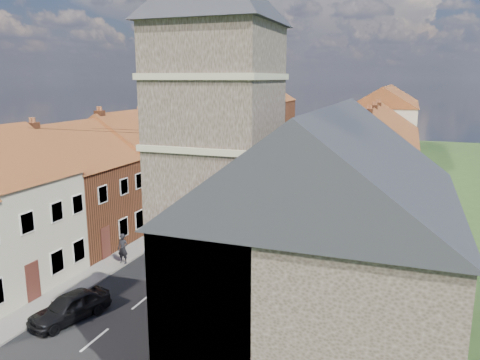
{
  "coord_description": "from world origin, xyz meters",
  "views": [
    {
      "loc": [
        12.56,
        -13.52,
        11.45
      ],
      "look_at": [
        0.1,
        20.75,
        3.5
      ],
      "focal_mm": 35.0,
      "sensor_mm": 36.0,
      "label": 1
    }
  ],
  "objects_px": {
    "car_mid": "(206,222)",
    "pedestrian_right": "(210,289)",
    "lamppost": "(192,178)",
    "car_far": "(282,165)",
    "car_distant": "(310,151)",
    "car_near": "(70,307)",
    "church": "(312,229)",
    "pedestrian_left": "(123,249)",
    "car_distant_b": "(326,159)"
  },
  "relations": [
    {
      "from": "car_mid",
      "to": "pedestrian_right",
      "type": "height_order",
      "value": "pedestrian_right"
    },
    {
      "from": "lamppost",
      "to": "car_far",
      "type": "xyz_separation_m",
      "value": [
        1.34,
        23.42,
        -2.94
      ]
    },
    {
      "from": "car_distant",
      "to": "car_near",
      "type": "bearing_deg",
      "value": -80.2
    },
    {
      "from": "church",
      "to": "pedestrian_right",
      "type": "xyz_separation_m",
      "value": [
        -5.66,
        3.13,
        -4.83
      ]
    },
    {
      "from": "church",
      "to": "pedestrian_left",
      "type": "height_order",
      "value": "church"
    },
    {
      "from": "church",
      "to": "car_near",
      "type": "relative_size",
      "value": 3.82
    },
    {
      "from": "lamppost",
      "to": "pedestrian_left",
      "type": "relative_size",
      "value": 3.14
    },
    {
      "from": "lamppost",
      "to": "car_distant_b",
      "type": "height_order",
      "value": "lamppost"
    },
    {
      "from": "church",
      "to": "pedestrian_left",
      "type": "distance_m",
      "value": 15.36
    },
    {
      "from": "pedestrian_left",
      "to": "pedestrian_right",
      "type": "bearing_deg",
      "value": -26.51
    },
    {
      "from": "lamppost",
      "to": "car_mid",
      "type": "bearing_deg",
      "value": -47.37
    },
    {
      "from": "car_far",
      "to": "church",
      "type": "bearing_deg",
      "value": -55.7
    },
    {
      "from": "car_mid",
      "to": "pedestrian_right",
      "type": "distance_m",
      "value": 12.2
    },
    {
      "from": "car_distant",
      "to": "pedestrian_right",
      "type": "relative_size",
      "value": 2.42
    },
    {
      "from": "car_near",
      "to": "pedestrian_right",
      "type": "bearing_deg",
      "value": 46.69
    },
    {
      "from": "car_near",
      "to": "pedestrian_right",
      "type": "relative_size",
      "value": 2.14
    },
    {
      "from": "church",
      "to": "car_distant_b",
      "type": "distance_m",
      "value": 47.54
    },
    {
      "from": "church",
      "to": "car_mid",
      "type": "height_order",
      "value": "church"
    },
    {
      "from": "car_near",
      "to": "car_distant_b",
      "type": "distance_m",
      "value": 47.06
    },
    {
      "from": "car_near",
      "to": "car_mid",
      "type": "distance_m",
      "value": 14.38
    },
    {
      "from": "lamppost",
      "to": "car_near",
      "type": "height_order",
      "value": "lamppost"
    },
    {
      "from": "car_far",
      "to": "car_distant_b",
      "type": "height_order",
      "value": "car_distant_b"
    },
    {
      "from": "pedestrian_right",
      "to": "car_near",
      "type": "bearing_deg",
      "value": 20.69
    },
    {
      "from": "car_far",
      "to": "car_distant_b",
      "type": "xyz_separation_m",
      "value": [
        4.49,
        6.58,
        0.04
      ]
    },
    {
      "from": "lamppost",
      "to": "pedestrian_right",
      "type": "xyz_separation_m",
      "value": [
        7.51,
        -13.54,
        -2.49
      ]
    },
    {
      "from": "car_distant",
      "to": "car_distant_b",
      "type": "xyz_separation_m",
      "value": [
        3.51,
        -6.41,
        0.01
      ]
    },
    {
      "from": "church",
      "to": "car_near",
      "type": "bearing_deg",
      "value": -179.04
    },
    {
      "from": "car_far",
      "to": "lamppost",
      "type": "bearing_deg",
      "value": -75.41
    },
    {
      "from": "car_far",
      "to": "pedestrian_left",
      "type": "height_order",
      "value": "pedestrian_left"
    },
    {
      "from": "car_mid",
      "to": "car_far",
      "type": "xyz_separation_m",
      "value": [
        -0.98,
        25.94,
        -0.18
      ]
    },
    {
      "from": "car_mid",
      "to": "pedestrian_left",
      "type": "distance_m",
      "value": 7.97
    },
    {
      "from": "car_near",
      "to": "pedestrian_left",
      "type": "relative_size",
      "value": 2.08
    },
    {
      "from": "lamppost",
      "to": "car_far",
      "type": "relative_size",
      "value": 1.46
    },
    {
      "from": "pedestrian_right",
      "to": "car_distant_b",
      "type": "relative_size",
      "value": 0.4
    },
    {
      "from": "car_distant_b",
      "to": "car_near",
      "type": "bearing_deg",
      "value": 90.67
    },
    {
      "from": "lamppost",
      "to": "car_mid",
      "type": "height_order",
      "value": "lamppost"
    },
    {
      "from": "church",
      "to": "pedestrian_right",
      "type": "height_order",
      "value": "church"
    },
    {
      "from": "church",
      "to": "car_distant",
      "type": "height_order",
      "value": "church"
    },
    {
      "from": "car_distant",
      "to": "car_distant_b",
      "type": "height_order",
      "value": "car_distant_b"
    },
    {
      "from": "church",
      "to": "car_mid",
      "type": "distance_m",
      "value": 18.56
    },
    {
      "from": "pedestrian_left",
      "to": "car_far",
      "type": "bearing_deg",
      "value": 85.93
    },
    {
      "from": "car_near",
      "to": "car_mid",
      "type": "height_order",
      "value": "car_mid"
    },
    {
      "from": "pedestrian_left",
      "to": "car_mid",
      "type": "bearing_deg",
      "value": 71.98
    },
    {
      "from": "car_mid",
      "to": "car_distant",
      "type": "distance_m",
      "value": 38.92
    },
    {
      "from": "car_distant_b",
      "to": "pedestrian_left",
      "type": "bearing_deg",
      "value": 87.76
    },
    {
      "from": "car_far",
      "to": "pedestrian_left",
      "type": "relative_size",
      "value": 2.16
    },
    {
      "from": "lamppost",
      "to": "pedestrian_left",
      "type": "xyz_separation_m",
      "value": [
        0.11,
        -10.17,
        -2.46
      ]
    },
    {
      "from": "church",
      "to": "pedestrian_right",
      "type": "relative_size",
      "value": 8.16
    },
    {
      "from": "car_mid",
      "to": "pedestrian_right",
      "type": "xyz_separation_m",
      "value": [
        5.2,
        -11.03,
        0.28
      ]
    },
    {
      "from": "car_mid",
      "to": "car_far",
      "type": "height_order",
      "value": "car_mid"
    }
  ]
}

